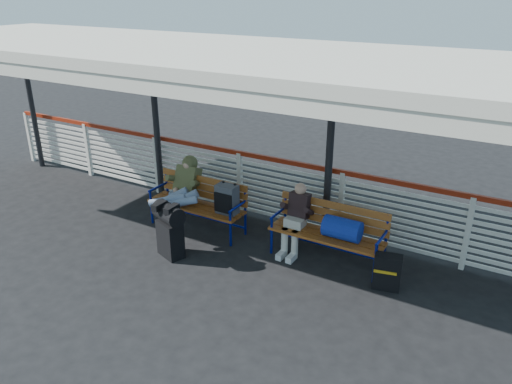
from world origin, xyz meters
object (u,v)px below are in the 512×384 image
Objects in this scene: bench_right at (335,228)px; traveler_man at (179,195)px; bench_left at (209,199)px; suitcase_side at (387,272)px; luggage_stack at (170,228)px; companion_person at (296,218)px.

bench_right is 2.71m from traveler_man.
traveler_man is (-0.39, -0.34, 0.12)m from bench_left.
luggage_stack is at bearing -178.08° from suitcase_side.
bench_left is 1.61m from companion_person.
suitcase_side is at bearing -10.54° from companion_person.
bench_left reaches higher than luggage_stack.
luggage_stack is 2.59m from bench_right.
traveler_man is 2.05m from companion_person.
traveler_man is 1.43× the size of companion_person.
companion_person reaches higher than suitcase_side.
luggage_stack is 3.36m from suitcase_side.
luggage_stack is 0.55× the size of traveler_man.
companion_person is (1.61, 0.10, -0.02)m from bench_left.
bench_right is (2.32, 1.13, 0.10)m from luggage_stack.
bench_left reaches higher than suitcase_side.
bench_left is at bearing 107.26° from luggage_stack.
suitcase_side is (3.21, -0.20, -0.35)m from bench_left.
traveler_man is 3.09× the size of suitcase_side.
traveler_man is (-2.67, -0.45, 0.14)m from bench_right.
bench_left reaches higher than bench_right.
companion_person is (1.65, 1.13, 0.10)m from luggage_stack.
traveler_man reaches higher than suitcase_side.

